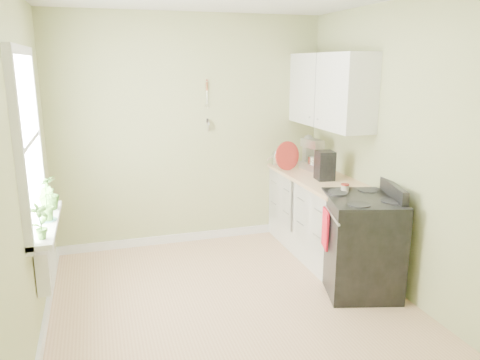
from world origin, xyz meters
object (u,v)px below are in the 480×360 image
object	(u,v)px
coffee_maker	(325,166)
stove	(361,243)
kettle	(276,158)
stand_mixer	(312,155)

from	to	relation	value
coffee_maker	stove	bearing A→B (deg)	-89.31
stove	kettle	size ratio (longest dim) A/B	5.93
stand_mixer	coffee_maker	bearing A→B (deg)	-101.04
kettle	coffee_maker	size ratio (longest dim) A/B	0.56
stove	kettle	world-z (taller)	kettle
stove	coffee_maker	size ratio (longest dim) A/B	3.34
stand_mixer	stove	bearing A→B (deg)	-94.03
stove	coffee_maker	bearing A→B (deg)	90.69
kettle	coffee_maker	distance (m)	0.91
kettle	coffee_maker	world-z (taller)	coffee_maker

